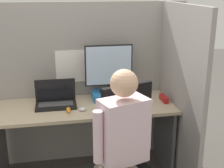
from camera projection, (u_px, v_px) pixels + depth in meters
cubicle_panel_back at (81, 84)px, 3.22m from camera, size 2.17×0.05×1.67m
cubicle_panel_right at (175, 92)px, 3.00m from camera, size 0.04×1.25×1.67m
desk at (85, 122)px, 2.99m from camera, size 1.67×0.63×0.73m
paper_box at (109, 95)px, 3.12m from camera, size 0.33×0.24×0.07m
monitor at (109, 68)px, 3.03m from camera, size 0.47×0.18×0.47m
laptop at (56, 101)px, 2.93m from camera, size 0.38×0.23×0.24m
mouse at (83, 109)px, 2.81m from camera, size 0.07×0.06×0.03m
stapler at (164, 99)px, 3.04m from camera, size 0.04×0.16×0.05m
carrot_toy at (69, 111)px, 2.76m from camera, size 0.04×0.11×0.04m
office_chair at (125, 156)px, 2.43m from camera, size 0.59×0.63×1.08m
person at (123, 144)px, 2.21m from camera, size 0.46×0.49×1.27m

